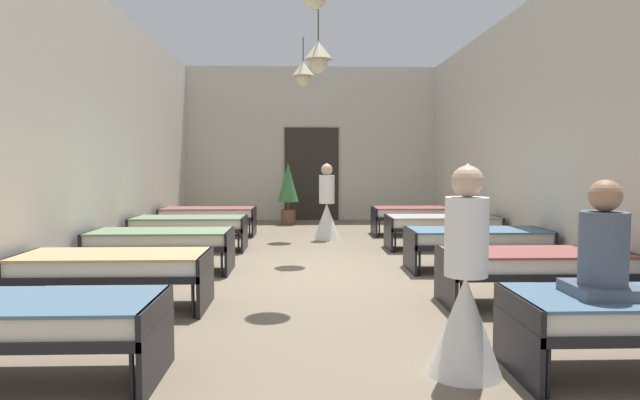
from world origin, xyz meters
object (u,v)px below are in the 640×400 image
(bed_left_row_3, at_px, (189,225))
(bed_left_row_4, at_px, (208,214))
(bed_left_row_1, at_px, (113,267))
(bed_right_row_2, at_px, (477,239))
(bed_left_row_2, at_px, (161,240))
(potted_plant, at_px, (288,188))
(nurse_mid_aisle, at_px, (465,300))
(bed_right_row_3, at_px, (442,224))
(bed_left_row_0, at_px, (16,320))
(bed_right_row_4, at_px, (419,214))
(bed_right_row_1, at_px, (535,264))
(nurse_near_aisle, at_px, (327,212))
(patient_seated_primary, at_px, (603,253))

(bed_left_row_3, relative_size, bed_left_row_4, 1.00)
(bed_left_row_1, height_order, bed_right_row_2, same)
(bed_left_row_2, height_order, potted_plant, potted_plant)
(bed_right_row_2, height_order, bed_left_row_4, same)
(potted_plant, bearing_deg, nurse_mid_aisle, -81.22)
(bed_left_row_2, height_order, bed_left_row_4, same)
(bed_left_row_1, xyz_separation_m, bed_right_row_3, (4.33, 3.80, 0.00))
(bed_left_row_0, xyz_separation_m, bed_right_row_3, (4.33, 5.70, 0.00))
(bed_left_row_0, bearing_deg, bed_right_row_4, 60.33)
(bed_right_row_1, xyz_separation_m, bed_left_row_4, (-4.33, 5.70, 0.00))
(bed_left_row_2, distance_m, bed_right_row_4, 5.76)
(bed_left_row_2, height_order, nurse_near_aisle, nurse_near_aisle)
(bed_left_row_3, bearing_deg, patient_seated_primary, -55.16)
(bed_right_row_3, distance_m, patient_seated_primary, 5.74)
(bed_left_row_0, bearing_deg, bed_right_row_1, 23.70)
(bed_right_row_3, bearing_deg, bed_right_row_1, -90.00)
(bed_left_row_0, relative_size, bed_left_row_2, 1.00)
(bed_left_row_3, height_order, patient_seated_primary, patient_seated_primary)
(bed_left_row_0, distance_m, bed_left_row_4, 7.60)
(bed_left_row_4, height_order, nurse_near_aisle, nurse_near_aisle)
(bed_right_row_1, xyz_separation_m, bed_right_row_3, (0.00, 3.80, 0.00))
(bed_left_row_0, distance_m, bed_right_row_3, 7.16)
(bed_right_row_2, bearing_deg, nurse_near_aisle, 121.11)
(bed_left_row_2, xyz_separation_m, potted_plant, (1.58, 5.84, 0.44))
(bed_right_row_1, height_order, bed_right_row_2, same)
(bed_left_row_2, relative_size, patient_seated_primary, 2.38)
(bed_left_row_1, distance_m, bed_left_row_2, 1.90)
(bed_right_row_4, distance_m, patient_seated_primary, 7.64)
(potted_plant, bearing_deg, bed_right_row_1, -70.42)
(patient_seated_primary, bearing_deg, bed_left_row_1, 154.28)
(bed_right_row_2, relative_size, nurse_near_aisle, 1.28)
(bed_left_row_4, relative_size, nurse_mid_aisle, 1.28)
(bed_left_row_4, bearing_deg, bed_right_row_2, -41.28)
(bed_right_row_4, relative_size, nurse_mid_aisle, 1.28)
(nurse_mid_aisle, distance_m, potted_plant, 9.69)
(bed_left_row_0, distance_m, bed_left_row_1, 1.90)
(bed_right_row_2, bearing_deg, bed_left_row_2, 180.00)
(patient_seated_primary, distance_m, potted_plant, 9.95)
(bed_right_row_3, bearing_deg, potted_plant, 124.96)
(bed_left_row_1, height_order, bed_left_row_3, same)
(bed_left_row_2, bearing_deg, bed_left_row_1, -90.00)
(bed_left_row_3, bearing_deg, potted_plant, 68.16)
(bed_left_row_4, bearing_deg, bed_left_row_0, -90.00)
(bed_left_row_0, xyz_separation_m, bed_left_row_4, (0.00, 7.60, 0.00))
(nurse_mid_aisle, height_order, potted_plant, nurse_mid_aisle)
(bed_left_row_1, distance_m, bed_right_row_2, 4.73)
(bed_left_row_1, height_order, nurse_mid_aisle, nurse_mid_aisle)
(patient_seated_primary, bearing_deg, potted_plant, 103.97)
(bed_left_row_3, bearing_deg, bed_right_row_2, -23.70)
(bed_right_row_1, distance_m, bed_right_row_3, 3.80)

